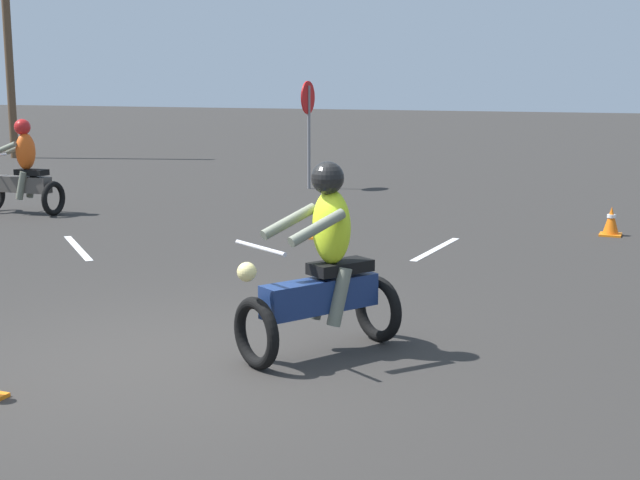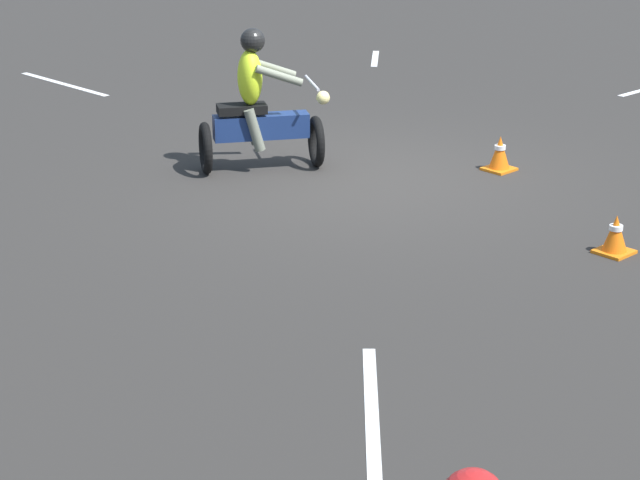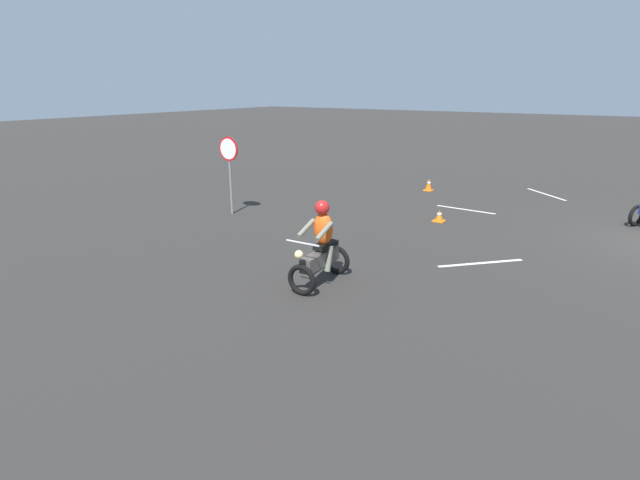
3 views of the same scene
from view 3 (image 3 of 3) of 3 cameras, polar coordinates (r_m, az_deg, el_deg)
motorcycle_rider_background at (r=9.60m, az=0.11°, el=-0.94°), size 0.70×1.52×1.66m
stop_sign at (r=15.05m, az=-10.35°, el=9.02°), size 0.70×0.08×2.30m
traffic_cone_near_right at (r=14.63m, az=13.47°, el=2.67°), size 0.32×0.32×0.32m
traffic_cone_mid_left at (r=18.90m, az=12.32°, el=6.17°), size 0.32×0.32×0.44m
lane_stripe_e at (r=16.29m, az=16.28°, el=3.37°), size 1.88×0.22×0.01m
lane_stripe_ne at (r=11.48m, az=17.89°, el=-2.52°), size 1.48×1.51×0.01m
lane_stripe_se at (r=19.61m, az=24.42°, el=4.79°), size 1.57×1.55×0.01m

